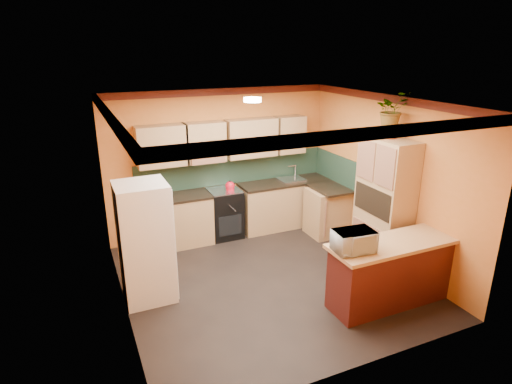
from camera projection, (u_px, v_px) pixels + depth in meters
room_shell at (263, 143)px, 6.14m from camera, size 4.24×4.24×2.72m
base_cabinets_back at (255, 209)px, 8.20m from camera, size 3.65×0.60×0.88m
countertop_back at (255, 186)px, 8.05m from camera, size 3.65×0.62×0.04m
stove at (225, 213)px, 7.95m from camera, size 0.58×0.58×0.91m
kettle at (230, 185)px, 7.77m from camera, size 0.21×0.21×0.18m
sink at (292, 179)px, 8.33m from camera, size 0.48×0.40×0.03m
base_cabinets_right at (329, 212)px, 8.07m from camera, size 0.60×0.80×0.88m
countertop_right at (331, 188)px, 7.92m from camera, size 0.62×0.80×0.04m
fridge at (145, 242)px, 5.86m from camera, size 0.68×0.66×1.70m
pantry at (384, 205)px, 6.68m from camera, size 0.48×0.90×2.10m
fern_pot at (389, 133)px, 6.35m from camera, size 0.22×0.22×0.16m
fern at (392, 110)px, 6.24m from camera, size 0.48×0.42×0.53m
breakfast_bar at (393, 274)px, 5.87m from camera, size 1.80×0.55×0.88m
bar_top at (396, 243)px, 5.72m from camera, size 1.90×0.65×0.05m
microwave at (354, 241)px, 5.40m from camera, size 0.53×0.39×0.28m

